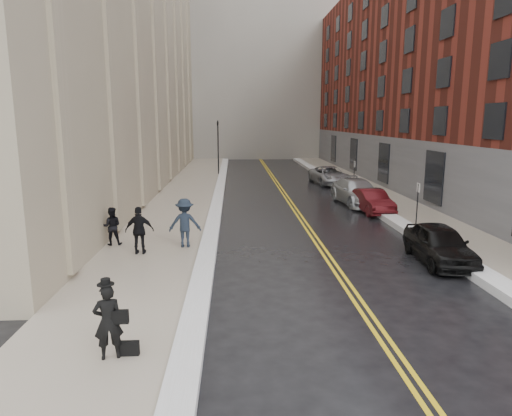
{
  "coord_description": "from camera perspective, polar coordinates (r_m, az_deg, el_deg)",
  "views": [
    {
      "loc": [
        -1.13,
        -13.68,
        5.27
      ],
      "look_at": [
        -0.21,
        5.2,
        1.6
      ],
      "focal_mm": 32.0,
      "sensor_mm": 36.0,
      "label": 1
    }
  ],
  "objects": [
    {
      "name": "lane_stripe_a",
      "position": [
        30.35,
        3.89,
        0.96
      ],
      "size": [
        0.12,
        64.0,
        0.01
      ],
      "primitive_type": "cube",
      "color": "gold",
      "rests_on": "ground"
    },
    {
      "name": "building_right",
      "position": [
        41.31,
        24.95,
        15.17
      ],
      "size": [
        14.0,
        50.0,
        18.0
      ],
      "primitive_type": "cube",
      "color": "maroon",
      "rests_on": "ground"
    },
    {
      "name": "traffic_signal",
      "position": [
        43.76,
        -4.76,
        8.08
      ],
      "size": [
        0.18,
        0.15,
        5.2
      ],
      "color": "black",
      "rests_on": "ground"
    },
    {
      "name": "car_maroon",
      "position": [
        27.07,
        14.29,
        0.85
      ],
      "size": [
        1.72,
        4.15,
        1.34
      ],
      "primitive_type": "imported",
      "rotation": [
        0.0,
        0.0,
        0.08
      ],
      "color": "#460C10",
      "rests_on": "ground"
    },
    {
      "name": "car_silver_far",
      "position": [
        38.44,
        9.16,
        4.05
      ],
      "size": [
        3.0,
        5.46,
        1.45
      ],
      "primitive_type": "imported",
      "rotation": [
        0.0,
        0.0,
        0.12
      ],
      "color": "#9A9CA1",
      "rests_on": "ground"
    },
    {
      "name": "parking_sign_near",
      "position": [
        23.81,
        19.54,
        0.88
      ],
      "size": [
        0.06,
        0.35,
        2.23
      ],
      "color": "black",
      "rests_on": "ground"
    },
    {
      "name": "pedestrian_c",
      "position": [
        18.14,
        -14.35,
        -2.73
      ],
      "size": [
        1.1,
        0.49,
        1.86
      ],
      "primitive_type": "imported",
      "rotation": [
        0.0,
        0.0,
        3.17
      ],
      "color": "black",
      "rests_on": "sidewalk_left"
    },
    {
      "name": "ground",
      "position": [
        14.7,
        1.83,
        -10.02
      ],
      "size": [
        160.0,
        160.0,
        0.0
      ],
      "primitive_type": "plane",
      "color": "black",
      "rests_on": "ground"
    },
    {
      "name": "car_silver_near",
      "position": [
        29.48,
        12.5,
        1.98
      ],
      "size": [
        2.74,
        5.63,
        1.58
      ],
      "primitive_type": "imported",
      "rotation": [
        0.0,
        0.0,
        0.1
      ],
      "color": "#A5A8AC",
      "rests_on": "ground"
    },
    {
      "name": "tower_far_right",
      "position": [
        82.82,
        8.44,
        22.52
      ],
      "size": [
        22.0,
        18.0,
        44.0
      ],
      "primitive_type": "cube",
      "color": "slate",
      "rests_on": "ground"
    },
    {
      "name": "sidewalk_right",
      "position": [
        31.79,
        15.83,
        1.15
      ],
      "size": [
        3.0,
        64.0,
        0.15
      ],
      "primitive_type": "cube",
      "color": "gray",
      "rests_on": "ground"
    },
    {
      "name": "sidewalk_left",
      "position": [
        30.32,
        -9.13,
        0.97
      ],
      "size": [
        4.0,
        64.0,
        0.15
      ],
      "primitive_type": "cube",
      "color": "gray",
      "rests_on": "ground"
    },
    {
      "name": "snow_ridge_right",
      "position": [
        31.24,
        12.62,
        1.28
      ],
      "size": [
        0.85,
        60.8,
        0.3
      ],
      "primitive_type": "cube",
      "color": "white",
      "rests_on": "ground"
    },
    {
      "name": "lane_stripe_b",
      "position": [
        30.38,
        4.34,
        0.96
      ],
      "size": [
        0.12,
        64.0,
        0.01
      ],
      "primitive_type": "cube",
      "color": "gold",
      "rests_on": "ground"
    },
    {
      "name": "pedestrian_main",
      "position": [
        10.6,
        -18.01,
        -13.36
      ],
      "size": [
        0.7,
        0.55,
        1.69
      ],
      "primitive_type": "imported",
      "rotation": [
        0.0,
        0.0,
        3.41
      ],
      "color": "black",
      "rests_on": "sidewalk_left"
    },
    {
      "name": "car_black",
      "position": [
        18.37,
        21.95,
        -4.17
      ],
      "size": [
        1.92,
        4.31,
        1.44
      ],
      "primitive_type": "imported",
      "rotation": [
        0.0,
        0.0,
        -0.05
      ],
      "color": "black",
      "rests_on": "ground"
    },
    {
      "name": "parking_sign_far",
      "position": [
        35.09,
        12.17,
        4.33
      ],
      "size": [
        0.06,
        0.35,
        2.23
      ],
      "color": "black",
      "rests_on": "ground"
    },
    {
      "name": "snow_ridge_left",
      "position": [
        30.14,
        -4.79,
        1.12
      ],
      "size": [
        0.7,
        60.8,
        0.26
      ],
      "primitive_type": "cube",
      "color": "white",
      "rests_on": "ground"
    },
    {
      "name": "pedestrian_b",
      "position": [
        18.75,
        -8.89,
        -1.84
      ],
      "size": [
        1.32,
        0.79,
        2.0
      ],
      "primitive_type": "imported",
      "rotation": [
        0.0,
        0.0,
        3.18
      ],
      "color": "#19212E",
      "rests_on": "sidewalk_left"
    },
    {
      "name": "pedestrian_a",
      "position": [
        19.78,
        -17.58,
        -2.17
      ],
      "size": [
        0.85,
        0.7,
        1.58
      ],
      "primitive_type": "imported",
      "rotation": [
        0.0,
        0.0,
        3.28
      ],
      "color": "black",
      "rests_on": "sidewalk_left"
    }
  ]
}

